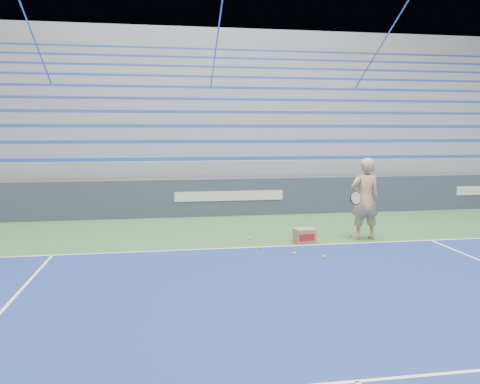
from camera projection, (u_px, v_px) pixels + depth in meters
name	position (u px, v px, depth m)	size (l,w,h in m)	color
sponsor_barrier	(229.00, 197.00, 13.86)	(30.00, 0.32, 1.10)	#373F54
bleachers	(210.00, 134.00, 19.23)	(31.00, 9.15, 7.30)	gray
tennis_player	(365.00, 199.00, 10.71)	(0.95, 0.85, 1.88)	tan
ball_box	(305.00, 236.00, 10.42)	(0.48, 0.39, 0.34)	#A57550
tennis_ball_0	(351.00, 235.00, 11.11)	(0.07, 0.07, 0.07)	#BEE42E
tennis_ball_1	(294.00, 254.00, 9.42)	(0.07, 0.07, 0.07)	#BEE42E
tennis_ball_2	(324.00, 257.00, 9.18)	(0.07, 0.07, 0.07)	#BEE42E
tennis_ball_3	(249.00, 238.00, 10.76)	(0.07, 0.07, 0.07)	#BEE42E
tennis_ball_4	(260.00, 248.00, 9.86)	(0.07, 0.07, 0.07)	#BEE42E
tennis_ball_5	(259.00, 248.00, 9.91)	(0.07, 0.07, 0.07)	#BEE42E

